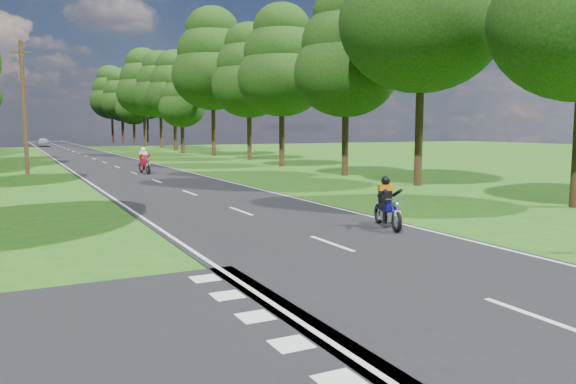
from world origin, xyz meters
TOP-DOWN VIEW (x-y plane):
  - ground at (0.00, 0.00)m, footprint 160.00×160.00m
  - main_road at (0.00, 50.00)m, footprint 7.00×140.00m
  - road_markings at (-0.14, 48.13)m, footprint 7.40×140.00m
  - treeline at (1.43, 60.06)m, footprint 40.00×115.35m
  - telegraph_pole at (-6.00, 28.00)m, footprint 1.20×0.26m
  - rider_near_blue at (2.54, 3.17)m, footprint 1.06×1.85m
  - rider_far_red at (0.52, 25.32)m, footprint 0.74×1.97m
  - distant_car at (-2.29, 80.90)m, footprint 1.75×4.07m

SIDE VIEW (x-z plane):
  - ground at x=0.00m, z-range 0.00..0.00m
  - main_road at x=0.00m, z-range 0.00..0.02m
  - road_markings at x=-0.14m, z-range 0.02..0.03m
  - distant_car at x=-2.29m, z-range 0.02..1.39m
  - rider_near_blue at x=2.54m, z-range 0.02..1.48m
  - rider_far_red at x=0.52m, z-range 0.02..1.64m
  - telegraph_pole at x=-6.00m, z-range 0.07..8.07m
  - treeline at x=1.43m, z-range 0.86..15.65m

